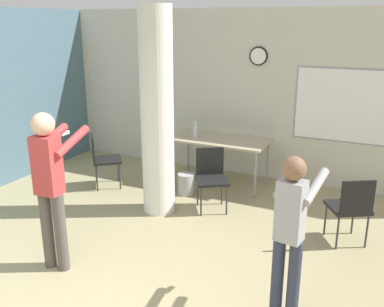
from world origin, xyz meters
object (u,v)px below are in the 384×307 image
(folding_table, at_px, (220,142))
(chair_near_pillar, at_px, (102,157))
(bottle_on_table, at_px, (195,131))
(person_playing_side, at_px, (291,225))
(chair_table_front, at_px, (211,175))
(person_playing_front, at_px, (50,180))
(chair_mid_room, at_px, (351,205))

(folding_table, bearing_deg, chair_near_pillar, -150.71)
(bottle_on_table, relative_size, person_playing_side, 0.18)
(chair_table_front, bearing_deg, chair_near_pillar, 179.46)
(person_playing_side, bearing_deg, chair_table_front, 129.24)
(bottle_on_table, xyz_separation_m, person_playing_side, (2.18, -2.73, 0.02))
(bottle_on_table, bearing_deg, folding_table, 12.57)
(bottle_on_table, height_order, person_playing_side, person_playing_side)
(bottle_on_table, relative_size, chair_table_front, 0.32)
(person_playing_front, bearing_deg, chair_mid_room, 33.65)
(chair_mid_room, relative_size, person_playing_side, 0.57)
(chair_table_front, bearing_deg, chair_mid_room, -7.85)
(bottle_on_table, bearing_deg, person_playing_front, -95.10)
(folding_table, distance_m, chair_near_pillar, 1.90)
(chair_mid_room, xyz_separation_m, chair_table_front, (-1.90, 0.26, 0.00))
(chair_near_pillar, bearing_deg, chair_mid_room, -4.21)
(chair_table_front, bearing_deg, bottle_on_table, 127.05)
(bottle_on_table, height_order, chair_mid_room, bottle_on_table)
(chair_mid_room, height_order, person_playing_front, person_playing_front)
(bottle_on_table, bearing_deg, chair_near_pillar, -146.35)
(chair_table_front, xyz_separation_m, person_playing_side, (1.53, -1.87, 0.39))
(chair_table_front, distance_m, chair_near_pillar, 1.91)
(chair_mid_room, xyz_separation_m, person_playing_side, (-0.37, -1.61, 0.39))
(chair_mid_room, height_order, chair_near_pillar, same)
(chair_near_pillar, bearing_deg, person_playing_front, -65.26)
(folding_table, height_order, bottle_on_table, bottle_on_table)
(person_playing_side, bearing_deg, bottle_on_table, 128.57)
(bottle_on_table, distance_m, person_playing_side, 3.49)
(chair_near_pillar, height_order, person_playing_front, person_playing_front)
(chair_table_front, relative_size, chair_near_pillar, 1.00)
(folding_table, xyz_separation_m, chair_table_front, (0.26, -0.94, -0.21))
(chair_table_front, xyz_separation_m, chair_near_pillar, (-1.91, 0.02, 0.00))
(person_playing_front, bearing_deg, person_playing_side, 6.11)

